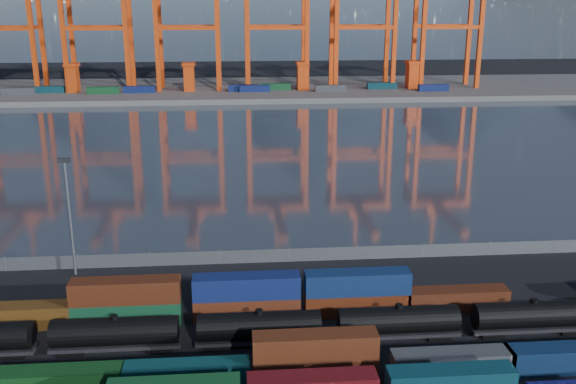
{
  "coord_description": "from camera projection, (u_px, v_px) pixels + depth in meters",
  "views": [
    {
      "loc": [
        -7.42,
        -58.25,
        36.54
      ],
      "look_at": [
        0.0,
        30.0,
        10.0
      ],
      "focal_mm": 40.0,
      "sensor_mm": 36.0,
      "label": 1
    }
  ],
  "objects": [
    {
      "name": "harbor_water",
      "position": [
        264.0,
        146.0,
        166.91
      ],
      "size": [
        700.0,
        700.0,
        0.0
      ],
      "primitive_type": "plane",
      "color": "#313B47",
      "rests_on": "ground"
    },
    {
      "name": "container_row_north",
      "position": [
        308.0,
        300.0,
        76.92
      ],
      "size": [
        142.26,
        2.58,
        5.5
      ],
      "color": "#0F244F",
      "rests_on": "ground"
    },
    {
      "name": "tanker_string",
      "position": [
        466.0,
        319.0,
        72.06
      ],
      "size": [
        122.49,
        3.01,
        4.3
      ],
      "color": "black",
      "rests_on": "ground"
    },
    {
      "name": "waterfront_fence",
      "position": [
        289.0,
        255.0,
        93.12
      ],
      "size": [
        160.12,
        0.12,
        2.2
      ],
      "color": "#595B5E",
      "rests_on": "ground"
    },
    {
      "name": "container_row_mid",
      "position": [
        119.0,
        375.0,
        61.98
      ],
      "size": [
        128.3,
        2.51,
        5.34
      ],
      "color": "#3F4144",
      "rests_on": "ground"
    },
    {
      "name": "yard_light_mast",
      "position": [
        69.0,
        211.0,
        86.43
      ],
      "size": [
        1.6,
        0.4,
        16.6
      ],
      "color": "slate",
      "rests_on": "ground"
    },
    {
      "name": "far_quay",
      "position": [
        252.0,
        89.0,
        266.85
      ],
      "size": [
        700.0,
        70.0,
        2.0
      ],
      "primitive_type": "cube",
      "color": "#514F4C",
      "rests_on": "ground"
    },
    {
      "name": "quay_containers",
      "position": [
        225.0,
        89.0,
        251.43
      ],
      "size": [
        172.58,
        10.99,
        2.6
      ],
      "color": "navy",
      "rests_on": "far_quay"
    },
    {
      "name": "straddle_carriers",
      "position": [
        246.0,
        75.0,
        255.15
      ],
      "size": [
        140.0,
        7.0,
        11.1
      ],
      "color": "#E44210",
      "rests_on": "far_quay"
    },
    {
      "name": "ground",
      "position": [
        312.0,
        366.0,
        66.68
      ],
      "size": [
        700.0,
        700.0,
        0.0
      ],
      "primitive_type": "plane",
      "color": "black",
      "rests_on": "ground"
    }
  ]
}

